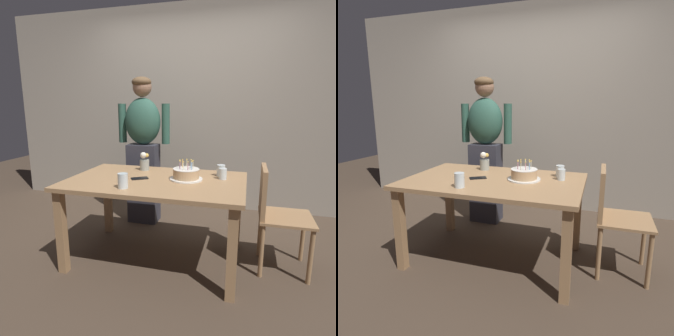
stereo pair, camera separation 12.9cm
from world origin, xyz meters
TOP-DOWN VIEW (x-y plane):
  - ground_plane at (0.00, 0.00)m, footprint 10.00×10.00m
  - back_wall at (0.00, 1.55)m, footprint 5.20×0.10m
  - dining_table at (0.00, 0.00)m, footprint 1.50×0.96m
  - birthday_cake at (0.25, 0.06)m, footprint 0.28×0.28m
  - water_glass_near at (-0.16, -0.32)m, footprint 0.08×0.08m
  - water_glass_far at (0.55, 0.16)m, footprint 0.07×0.07m
  - water_glass_side at (0.52, 0.26)m, footprint 0.07×0.07m
  - cell_phone at (-0.14, -0.02)m, footprint 0.16×0.14m
  - flower_vase at (-0.22, 0.31)m, footprint 0.09×0.09m
  - person_man_bearded at (-0.41, 0.80)m, footprint 0.61×0.27m
  - dining_chair at (0.98, 0.12)m, footprint 0.42×0.42m

SIDE VIEW (x-z plane):
  - ground_plane at x=0.00m, z-range 0.00..0.00m
  - dining_chair at x=0.98m, z-range 0.08..0.95m
  - dining_table at x=0.00m, z-range 0.27..1.01m
  - cell_phone at x=-0.14m, z-range 0.74..0.75m
  - birthday_cake at x=0.25m, z-range 0.70..0.87m
  - water_glass_far at x=0.55m, z-range 0.74..0.83m
  - water_glass_side at x=0.52m, z-range 0.74..0.84m
  - water_glass_near at x=-0.16m, z-range 0.74..0.86m
  - flower_vase at x=-0.22m, z-range 0.72..0.90m
  - person_man_bearded at x=-0.41m, z-range 0.04..1.70m
  - back_wall at x=0.00m, z-range 0.00..2.60m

